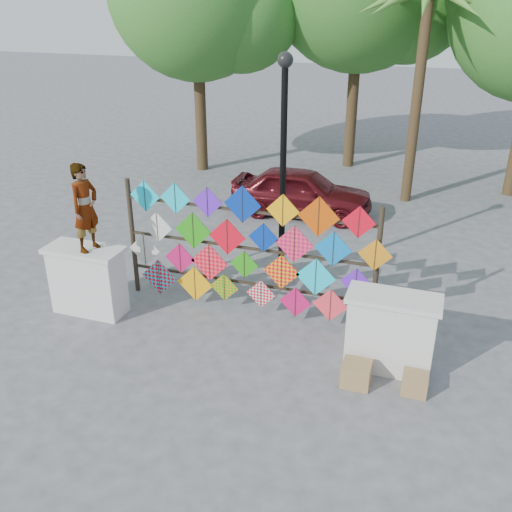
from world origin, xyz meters
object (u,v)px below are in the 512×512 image
(kite_rack, at_px, (248,251))
(sedan, at_px, (301,192))
(vendor_woman, at_px, (85,208))
(lamppost, at_px, (283,153))

(kite_rack, height_order, sedan, kite_rack)
(kite_rack, bearing_deg, vendor_woman, -160.23)
(vendor_woman, xyz_separation_m, lamppost, (2.85, 2.20, 0.64))
(kite_rack, bearing_deg, lamppost, 78.73)
(sedan, distance_m, lamppost, 4.50)
(kite_rack, distance_m, vendor_woman, 2.88)
(sedan, bearing_deg, lamppost, -172.26)
(vendor_woman, relative_size, sedan, 0.42)
(kite_rack, height_order, lamppost, lamppost)
(kite_rack, height_order, vendor_woman, vendor_woman)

